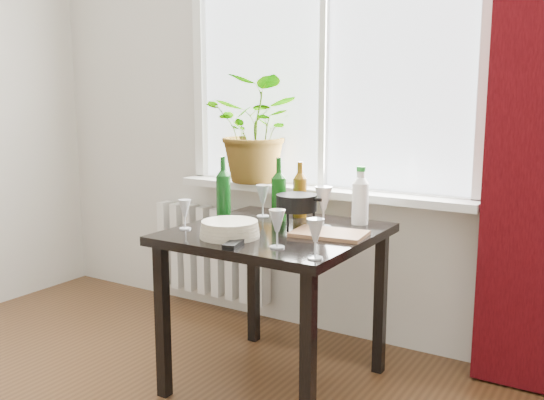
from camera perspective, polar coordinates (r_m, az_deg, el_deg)
The scene contains 18 objects.
window at distance 3.30m, azimuth 5.12°, elevation 14.41°, with size 1.72×0.08×1.62m.
windowsill at distance 3.27m, azimuth 4.36°, elevation 0.85°, with size 1.72×0.20×0.04m.
radiator at distance 3.79m, azimuth -5.68°, elevation -4.80°, with size 0.80×0.10×0.55m.
table at distance 2.75m, azimuth 0.39°, elevation -4.67°, with size 0.85×0.85×0.74m.
potted_plant at distance 3.42m, azimuth -1.29°, elevation 6.66°, with size 0.54×0.47×0.60m, color #29711E.
wine_bottle_left at distance 2.99m, azimuth -4.60°, elevation 1.26°, with size 0.07×0.07×0.30m, color #0C3E10, non-canonical shape.
wine_bottle_right at distance 2.91m, azimuth 0.65°, elevation 1.06°, with size 0.07×0.07×0.30m, color #0C420C, non-canonical shape.
bottle_amber at distance 2.98m, azimuth 2.65°, elevation 1.06°, with size 0.07×0.07×0.28m, color #66410B, non-canonical shape.
cleaning_bottle at distance 2.84m, azimuth 8.32°, elevation 0.43°, with size 0.08×0.08×0.27m, color white, non-canonical shape.
wineglass_front_right at distance 2.39m, azimuth 0.49°, elevation -2.69°, with size 0.07×0.07×0.16m, color #B0B7BD, non-canonical shape.
wineglass_far_right at distance 2.24m, azimuth 4.10°, elevation -3.62°, with size 0.07×0.07×0.16m, color #B6BDC4, non-canonical shape.
wineglass_back_center at distance 2.77m, azimuth 4.86°, elevation -0.60°, with size 0.08×0.08×0.19m, color silver, non-canonical shape.
wineglass_back_left at distance 2.99m, azimuth -0.88°, elevation -0.06°, with size 0.07×0.07×0.16m, color silver, non-canonical shape.
wineglass_front_left at distance 2.75m, azimuth -8.20°, elevation -1.34°, with size 0.06×0.06×0.14m, color silver, non-canonical shape.
plate_stack at distance 2.58m, azimuth -4.01°, elevation -2.76°, with size 0.26×0.26×0.07m, color beige.
fondue_pot at distance 2.80m, azimuth 2.32°, elevation -0.95°, with size 0.22×0.19×0.15m, color black, non-canonical shape.
tv_remote at distance 2.46m, azimuth -3.45°, elevation -4.02°, with size 0.05×0.18×0.02m, color black.
cutting_board at distance 2.62m, azimuth 5.41°, elevation -3.17°, with size 0.31×0.20×0.02m, color #936542.
Camera 1 is at (1.48, -0.72, 1.34)m, focal length 40.00 mm.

